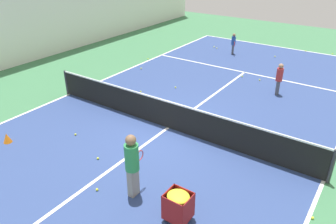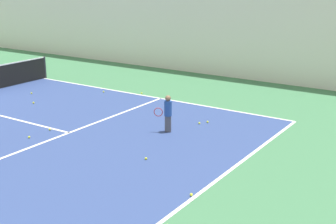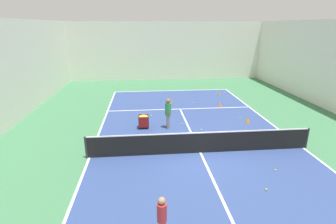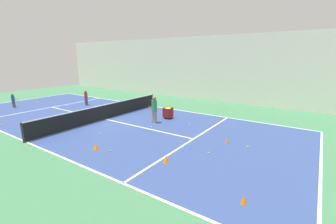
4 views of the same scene
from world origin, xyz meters
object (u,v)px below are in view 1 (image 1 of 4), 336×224
at_px(ball_cart, 178,202).
at_px(coach_at_net, 132,162).
at_px(child_midcourt, 279,77).
at_px(player_near_baseline, 233,42).
at_px(training_cone_0, 7,138).
at_px(tennis_net, 168,114).

bearing_deg(ball_cart, coach_at_net, -4.36).
bearing_deg(coach_at_net, ball_cart, -94.65).
bearing_deg(child_midcourt, coach_at_net, -28.71).
bearing_deg(child_midcourt, player_near_baseline, -159.01).
bearing_deg(coach_at_net, child_midcourt, -7.01).
relative_size(coach_at_net, child_midcourt, 1.29).
relative_size(ball_cart, training_cone_0, 2.45).
relative_size(tennis_net, player_near_baseline, 8.78).
bearing_deg(player_near_baseline, training_cone_0, -33.71).
height_order(player_near_baseline, child_midcourt, child_midcourt).
bearing_deg(tennis_net, child_midcourt, -113.55).
distance_m(child_midcourt, training_cone_0, 10.44).
relative_size(player_near_baseline, ball_cart, 1.54).
distance_m(tennis_net, ball_cart, 4.24).
height_order(child_midcourt, ball_cart, child_midcourt).
height_order(tennis_net, coach_at_net, coach_at_net).
bearing_deg(coach_at_net, training_cone_0, 94.34).
distance_m(player_near_baseline, coach_at_net, 12.82).
height_order(player_near_baseline, ball_cart, player_near_baseline).
bearing_deg(child_midcourt, training_cone_0, -56.23).
bearing_deg(player_near_baseline, coach_at_net, -11.80).
xyz_separation_m(tennis_net, training_cone_0, (3.70, 3.65, -0.37)).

